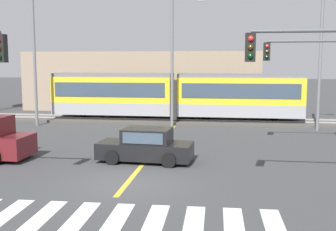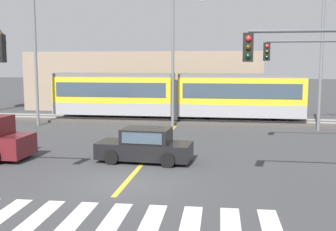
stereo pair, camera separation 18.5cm
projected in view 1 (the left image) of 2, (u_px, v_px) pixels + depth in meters
name	position (u px, v px, depth m)	size (l,w,h in m)	color
ground_plane	(127.00, 183.00, 15.56)	(200.00, 200.00, 0.00)	#3D3D3F
track_bed	(178.00, 120.00, 31.66)	(120.00, 4.00, 0.18)	#4C4742
rail_near	(177.00, 120.00, 30.94)	(120.00, 0.08, 0.10)	#939399
rail_far	(179.00, 117.00, 32.35)	(120.00, 0.08, 0.10)	#939399
light_rail_tram	(175.00, 94.00, 31.44)	(18.50, 2.64, 3.43)	#9E9EA3
crosswalk_stripe_2	(5.00, 215.00, 12.27)	(0.56, 2.80, 0.01)	silver
crosswalk_stripe_3	(42.00, 217.00, 12.14)	(0.56, 2.80, 0.01)	silver
crosswalk_stripe_4	(78.00, 219.00, 12.02)	(0.56, 2.80, 0.01)	silver
crosswalk_stripe_5	(116.00, 220.00, 11.89)	(0.56, 2.80, 0.01)	silver
crosswalk_stripe_6	(155.00, 222.00, 11.77)	(0.56, 2.80, 0.01)	silver
crosswalk_stripe_7	(194.00, 224.00, 11.64)	(0.56, 2.80, 0.01)	silver
crosswalk_stripe_8	(234.00, 225.00, 11.52)	(0.56, 2.80, 0.01)	silver
crosswalk_stripe_9	(275.00, 227.00, 11.39)	(0.56, 2.80, 0.01)	silver
lane_centre_line	(156.00, 148.00, 21.81)	(0.20, 16.07, 0.01)	gold
sedan_crossing	(145.00, 146.00, 18.83)	(4.31, 2.13, 1.52)	black
traffic_light_mid_right	(319.00, 73.00, 20.66)	(4.25, 0.38, 5.82)	#515459
traffic_light_near_right	(323.00, 80.00, 13.01)	(3.75, 0.38, 5.93)	#515459
street_lamp_west	(37.00, 49.00, 28.99)	(2.51, 0.28, 9.40)	slate
street_lamp_centre	(175.00, 53.00, 28.46)	(2.42, 0.28, 8.87)	slate
street_lamp_east	(323.00, 53.00, 26.85)	(1.80, 0.28, 8.92)	slate
building_backdrop_far	(144.00, 81.00, 40.02)	(21.63, 6.00, 5.38)	gray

